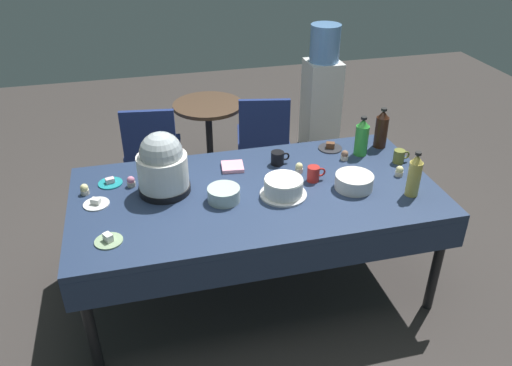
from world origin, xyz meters
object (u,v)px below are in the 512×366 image
at_px(frosted_layer_cake, 283,187).
at_px(dessert_plate_sage, 108,240).
at_px(coffee_mug_olive, 399,156).
at_px(slow_cooker, 162,165).
at_px(cupcake_lemon, 131,182).
at_px(coffee_mug_black, 278,158).
at_px(potluck_table, 256,199).
at_px(soda_bottle_ginger_ale, 414,175).
at_px(coffee_mug_red, 314,174).
at_px(water_cooler, 322,93).
at_px(ceramic_snack_bowl, 354,182).
at_px(dessert_plate_charcoal, 330,147).
at_px(cupcake_cocoa, 85,189).
at_px(cupcake_mint, 345,155).
at_px(dessert_plate_white, 96,203).
at_px(dessert_plate_teal, 110,182).
at_px(soda_bottle_lime_soda, 362,137).
at_px(soda_bottle_cola, 381,129).
at_px(cupcake_vanilla, 299,168).
at_px(cupcake_rose, 399,171).
at_px(round_cafe_table, 209,127).
at_px(glass_salad_bowl, 224,194).
at_px(maroon_chair_left, 152,145).
at_px(maroon_chair_right, 263,134).

bearing_deg(frosted_layer_cake, dessert_plate_sage, -167.87).
xyz_separation_m(frosted_layer_cake, coffee_mug_olive, (0.86, 0.21, -0.01)).
xyz_separation_m(frosted_layer_cake, slow_cooker, (-0.68, 0.22, 0.12)).
distance_m(cupcake_lemon, coffee_mug_black, 0.95).
relative_size(potluck_table, coffee_mug_olive, 19.36).
xyz_separation_m(soda_bottle_ginger_ale, coffee_mug_olive, (0.12, 0.38, -0.09)).
relative_size(coffee_mug_red, water_cooler, 0.10).
xyz_separation_m(ceramic_snack_bowl, coffee_mug_olive, (0.42, 0.23, 0.00)).
bearing_deg(coffee_mug_olive, dessert_plate_charcoal, 141.08).
xyz_separation_m(cupcake_lemon, cupcake_cocoa, (-0.27, -0.03, 0.00)).
height_order(potluck_table, frosted_layer_cake, frosted_layer_cake).
distance_m(cupcake_mint, water_cooler, 1.69).
relative_size(cupcake_cocoa, coffee_mug_red, 0.57).
relative_size(dessert_plate_white, dessert_plate_teal, 1.01).
xyz_separation_m(potluck_table, coffee_mug_black, (0.22, 0.29, 0.11)).
height_order(ceramic_snack_bowl, cupcake_lemon, ceramic_snack_bowl).
relative_size(soda_bottle_lime_soda, soda_bottle_cola, 0.96).
xyz_separation_m(cupcake_vanilla, cupcake_rose, (0.60, -0.19, 0.00)).
relative_size(ceramic_snack_bowl, soda_bottle_cola, 0.80).
distance_m(dessert_plate_teal, round_cafe_table, 1.49).
bearing_deg(glass_salad_bowl, soda_bottle_lime_soda, 19.12).
relative_size(frosted_layer_cake, soda_bottle_ginger_ale, 0.99).
height_order(dessert_plate_teal, soda_bottle_cola, soda_bottle_cola).
xyz_separation_m(ceramic_snack_bowl, maroon_chair_left, (-1.14, 1.41, -0.30)).
relative_size(dessert_plate_teal, soda_bottle_ginger_ale, 0.52).
bearing_deg(maroon_chair_right, ceramic_snack_bowl, -82.03).
bearing_deg(cupcake_vanilla, soda_bottle_lime_soda, 16.04).
xyz_separation_m(potluck_table, frosted_layer_cake, (0.14, -0.09, 0.12)).
relative_size(glass_salad_bowl, dessert_plate_white, 1.28).
bearing_deg(maroon_chair_left, soda_bottle_cola, -31.00).
xyz_separation_m(frosted_layer_cake, cupcake_rose, (0.78, 0.05, -0.02)).
distance_m(dessert_plate_teal, maroon_chair_right, 1.62).
distance_m(cupcake_mint, cupcake_vanilla, 0.36).
bearing_deg(maroon_chair_left, dessert_plate_sage, -100.75).
bearing_deg(frosted_layer_cake, ceramic_snack_bowl, -3.01).
relative_size(soda_bottle_ginger_ale, coffee_mug_red, 2.39).
distance_m(cupcake_vanilla, soda_bottle_ginger_ale, 0.71).
distance_m(maroon_chair_left, round_cafe_table, 0.56).
relative_size(dessert_plate_white, coffee_mug_black, 1.18).
bearing_deg(dessert_plate_teal, soda_bottle_lime_soda, -0.16).
bearing_deg(glass_salad_bowl, ceramic_snack_bowl, -3.74).
height_order(coffee_mug_olive, maroon_chair_left, maroon_chair_left).
height_order(glass_salad_bowl, soda_bottle_ginger_ale, soda_bottle_ginger_ale).
bearing_deg(dessert_plate_charcoal, cupcake_lemon, -172.40).
distance_m(maroon_chair_right, round_cafe_table, 0.49).
bearing_deg(cupcake_lemon, dessert_plate_sage, -104.12).
relative_size(potluck_table, dessert_plate_white, 14.72).
relative_size(dessert_plate_teal, coffee_mug_black, 1.18).
relative_size(slow_cooker, cupcake_lemon, 5.70).
xyz_separation_m(soda_bottle_cola, coffee_mug_olive, (0.02, -0.25, -0.09)).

